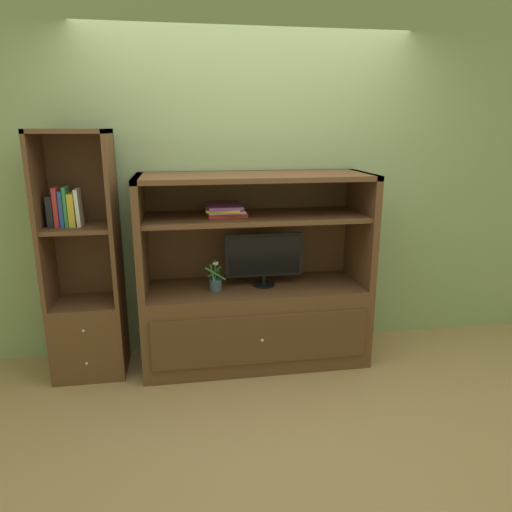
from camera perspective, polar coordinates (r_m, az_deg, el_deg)
ground_plane at (r=3.50m, az=0.96°, el=-15.30°), size 8.00×8.00×0.00m
painted_rear_wall at (r=3.77m, az=-0.99°, el=9.51°), size 6.00×0.10×2.80m
media_console at (r=3.66m, az=-0.14°, el=-5.75°), size 1.71×0.64×1.46m
tv_monitor at (r=3.54m, az=0.98°, el=-0.13°), size 0.59×0.17×0.41m
potted_plant at (r=3.49m, az=-4.94°, el=-3.37°), size 0.15×0.12×0.24m
magazine_stack at (r=3.43m, az=-3.80°, el=5.62°), size 0.30×0.34×0.08m
bookshelf_tall at (r=3.65m, az=-19.89°, el=-5.00°), size 0.51×0.43×1.78m
upright_book_row at (r=3.49m, az=-22.28°, el=5.36°), size 0.22×0.14×0.27m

